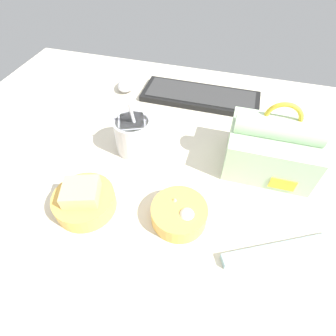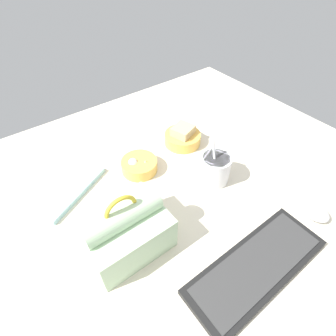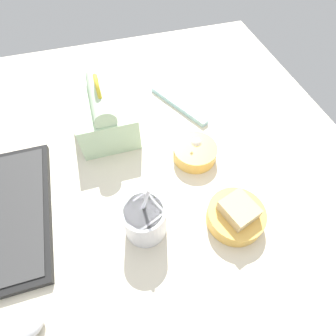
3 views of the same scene
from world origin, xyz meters
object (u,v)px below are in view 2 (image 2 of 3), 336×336
object	(u,v)px
bento_bowl_sandwich	(183,137)
lunch_bag	(125,230)
computer_mouse	(314,211)
soup_cup	(215,168)
keyboard	(257,266)
bento_bowl_snacks	(139,165)
chopstick_case	(79,193)

from	to	relation	value
bento_bowl_sandwich	lunch_bag	bearing A→B (deg)	32.34
computer_mouse	soup_cup	bearing A→B (deg)	-64.65
keyboard	lunch_bag	bearing A→B (deg)	-48.41
lunch_bag	bento_bowl_snacks	distance (cm)	27.31
bento_bowl_snacks	computer_mouse	world-z (taller)	bento_bowl_snacks
keyboard	bento_bowl_sandwich	distance (cm)	50.32
bento_bowl_snacks	soup_cup	bearing A→B (deg)	133.06
soup_cup	bento_bowl_snacks	size ratio (longest dim) A/B	1.33
computer_mouse	chopstick_case	xyz separation A→B (cm)	(49.60, -46.25, -1.06)
soup_cup	computer_mouse	distance (cm)	29.71
lunch_bag	bento_bowl_sandwich	world-z (taller)	lunch_bag
soup_cup	computer_mouse	world-z (taller)	soup_cup
keyboard	computer_mouse	bearing A→B (deg)	-178.16
bento_bowl_sandwich	bento_bowl_snacks	distance (cm)	20.45
keyboard	bento_bowl_snacks	xyz separation A→B (cm)	(4.43, -45.11, 1.14)
keyboard	lunch_bag	distance (cm)	32.71
bento_bowl_snacks	keyboard	bearing A→B (deg)	95.61
soup_cup	computer_mouse	bearing A→B (deg)	115.35
lunch_bag	computer_mouse	bearing A→B (deg)	153.14
keyboard	bento_bowl_snacks	world-z (taller)	bento_bowl_snacks
keyboard	computer_mouse	size ratio (longest dim) A/B	4.30
lunch_bag	bento_bowl_snacks	world-z (taller)	lunch_bag
lunch_bag	bento_bowl_sandwich	bearing A→B (deg)	-147.66
lunch_bag	bento_bowl_sandwich	xyz separation A→B (cm)	(-37.26, -23.59, -3.71)
soup_cup	bento_bowl_sandwich	size ratio (longest dim) A/B	1.19
bento_bowl_snacks	chopstick_case	size ratio (longest dim) A/B	0.54
soup_cup	bento_bowl_snacks	xyz separation A→B (cm)	(16.45, -17.61, -2.73)
lunch_bag	bento_bowl_snacks	xyz separation A→B (cm)	(-16.99, -20.97, -4.20)
keyboard	chopstick_case	xyz separation A→B (cm)	(24.92, -47.04, -0.22)
keyboard	soup_cup	world-z (taller)	soup_cup
computer_mouse	lunch_bag	bearing A→B (deg)	-26.86
lunch_bag	chopstick_case	distance (cm)	23.83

